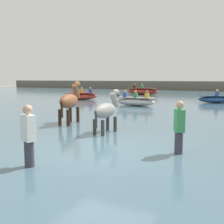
{
  "coord_description": "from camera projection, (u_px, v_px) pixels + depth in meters",
  "views": [
    {
      "loc": [
        3.39,
        -5.96,
        2.16
      ],
      "look_at": [
        -1.4,
        3.49,
        0.83
      ],
      "focal_mm": 43.28,
      "sensor_mm": 36.0,
      "label": 1
    }
  ],
  "objects": [
    {
      "name": "horse_lead_grey",
      "position": [
        106.0,
        112.0,
        9.04
      ],
      "size": [
        0.45,
        1.63,
        1.78
      ],
      "color": "gray",
      "rests_on": "ground"
    },
    {
      "name": "person_onlooker_right",
      "position": [
        29.0,
        141.0,
        5.56
      ],
      "size": [
        0.37,
        0.3,
        1.63
      ],
      "color": "#383842",
      "rests_on": "ground"
    },
    {
      "name": "boat_far_offshore",
      "position": [
        216.0,
        99.0,
        20.12
      ],
      "size": [
        2.76,
        1.68,
        1.02
      ],
      "color": "#28518E",
      "rests_on": "water_surface"
    },
    {
      "name": "horse_trailing_chestnut",
      "position": [
        70.0,
        102.0,
        10.86
      ],
      "size": [
        0.79,
        1.89,
        2.04
      ],
      "color": "brown",
      "rests_on": "ground"
    },
    {
      "name": "boat_distant_east",
      "position": [
        82.0,
        96.0,
        23.13
      ],
      "size": [
        2.66,
        2.54,
        1.07
      ],
      "color": "#BC382D",
      "rests_on": "water_surface"
    },
    {
      "name": "ground_plane",
      "position": [
        99.0,
        161.0,
        7.07
      ],
      "size": [
        120.0,
        120.0,
        0.0
      ],
      "primitive_type": "plane",
      "color": "gray"
    },
    {
      "name": "water_surface",
      "position": [
        183.0,
        112.0,
        15.89
      ],
      "size": [
        90.0,
        90.0,
        0.33
      ],
      "primitive_type": "cube",
      "color": "#476675",
      "rests_on": "ground"
    },
    {
      "name": "far_shoreline",
      "position": [
        223.0,
        87.0,
        39.32
      ],
      "size": [
        80.0,
        2.4,
        1.72
      ],
      "primitive_type": "cube",
      "color": "#605B4C",
      "rests_on": "ground"
    },
    {
      "name": "person_wading_mid",
      "position": [
        179.0,
        132.0,
        6.53
      ],
      "size": [
        0.33,
        0.38,
        1.63
      ],
      "color": "#383842",
      "rests_on": "ground"
    },
    {
      "name": "boat_far_inshore",
      "position": [
        143.0,
        91.0,
        30.37
      ],
      "size": [
        3.67,
        1.25,
        1.21
      ],
      "color": "#BC382D",
      "rests_on": "water_surface"
    },
    {
      "name": "boat_near_starboard",
      "position": [
        136.0,
        101.0,
        18.07
      ],
      "size": [
        2.72,
        1.03,
        1.04
      ],
      "color": "silver",
      "rests_on": "water_surface"
    }
  ]
}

